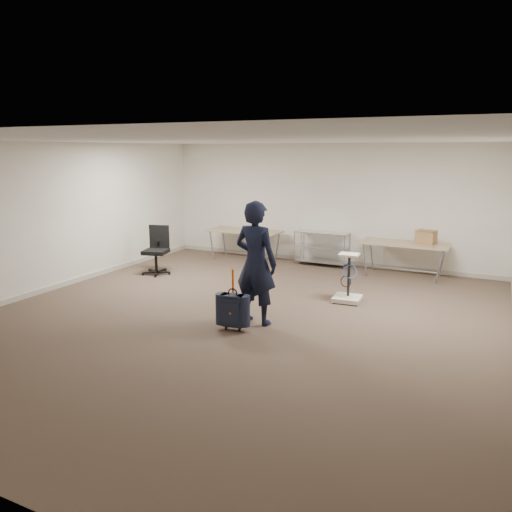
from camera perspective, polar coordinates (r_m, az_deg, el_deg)
The scene contains 10 objects.
ground at distance 8.06m, azimuth -2.17°, elevation -7.19°, with size 9.00×9.00×0.00m, color #4B392D.
room_shell at distance 9.23m, azimuth 1.88°, elevation -4.34°, with size 8.00×9.00×9.00m.
folding_table_left at distance 12.15m, azimuth -1.33°, elevation 2.72°, with size 1.80×0.75×0.73m.
folding_table_right at distance 10.97m, azimuth 16.61°, elevation 1.18°, with size 1.80×0.75×0.73m.
wire_shelf at distance 11.69m, azimuth 7.55°, elevation 1.06°, with size 1.22×0.47×0.80m.
person at distance 7.62m, azimuth -0.03°, elevation -0.80°, with size 0.70×0.46×1.92m, color black.
suitcase at distance 7.47m, azimuth -2.68°, elevation -6.19°, with size 0.37×0.25×0.94m.
office_chair at distance 11.06m, azimuth -11.27°, elevation -0.37°, with size 0.63×0.63×1.04m.
equipment_cart at distance 9.02m, azimuth 10.44°, elevation -3.74°, with size 0.50×0.50×0.87m.
cardboard_box at distance 10.94m, azimuth 18.85°, elevation 2.04°, with size 0.38×0.28×0.28m, color olive.
Camera 1 is at (3.60, -6.70, 2.67)m, focal length 35.00 mm.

